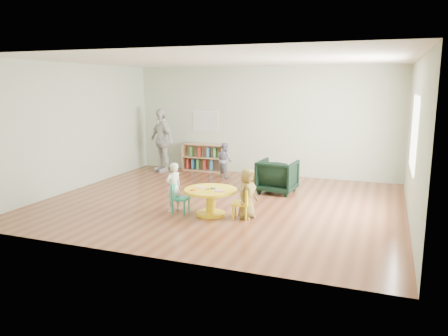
% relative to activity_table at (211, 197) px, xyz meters
% --- Properties ---
extents(room, '(7.10, 7.00, 2.80)m').
position_rel_activity_table_xyz_m(room, '(-0.11, 0.86, 1.56)').
color(room, brown).
rests_on(room, ground).
extents(activity_table, '(0.96, 0.96, 0.52)m').
position_rel_activity_table_xyz_m(activity_table, '(0.00, 0.00, 0.00)').
color(activity_table, yellow).
rests_on(activity_table, ground).
extents(kid_chair_left, '(0.29, 0.29, 0.53)m').
position_rel_activity_table_xyz_m(kid_chair_left, '(-0.61, -0.06, -0.05)').
color(kid_chair_left, '#18876B').
rests_on(kid_chair_left, ground).
extents(kid_chair_right, '(0.33, 0.33, 0.55)m').
position_rel_activity_table_xyz_m(kid_chair_right, '(0.62, -0.02, -0.04)').
color(kid_chair_right, yellow).
rests_on(kid_chair_right, ground).
extents(bookshelf, '(1.20, 0.30, 0.75)m').
position_rel_activity_table_xyz_m(bookshelf, '(-1.73, 3.72, 0.03)').
color(bookshelf, '#A5805C').
rests_on(bookshelf, ground).
extents(alphabet_poster, '(0.74, 0.01, 0.54)m').
position_rel_activity_table_xyz_m(alphabet_poster, '(-1.72, 3.84, 1.02)').
color(alphabet_poster, white).
rests_on(alphabet_poster, ground).
extents(armchair, '(0.84, 0.86, 0.73)m').
position_rel_activity_table_xyz_m(armchair, '(0.74, 2.04, 0.03)').
color(armchair, black).
rests_on(armchair, ground).
extents(child_left, '(0.34, 0.40, 0.92)m').
position_rel_activity_table_xyz_m(child_left, '(-0.73, -0.04, 0.13)').
color(child_left, silver).
rests_on(child_left, ground).
extents(child_right, '(0.42, 0.51, 0.90)m').
position_rel_activity_table_xyz_m(child_right, '(0.68, 0.04, 0.12)').
color(child_right, gold).
rests_on(child_right, ground).
extents(toddler, '(0.55, 0.52, 0.89)m').
position_rel_activity_table_xyz_m(toddler, '(-0.89, 3.11, 0.11)').
color(toddler, '#191D3F').
rests_on(toddler, ground).
extents(adult_caretaker, '(1.07, 0.86, 1.71)m').
position_rel_activity_table_xyz_m(adult_caretaker, '(-2.75, 3.24, 0.52)').
color(adult_caretaker, silver).
rests_on(adult_caretaker, ground).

